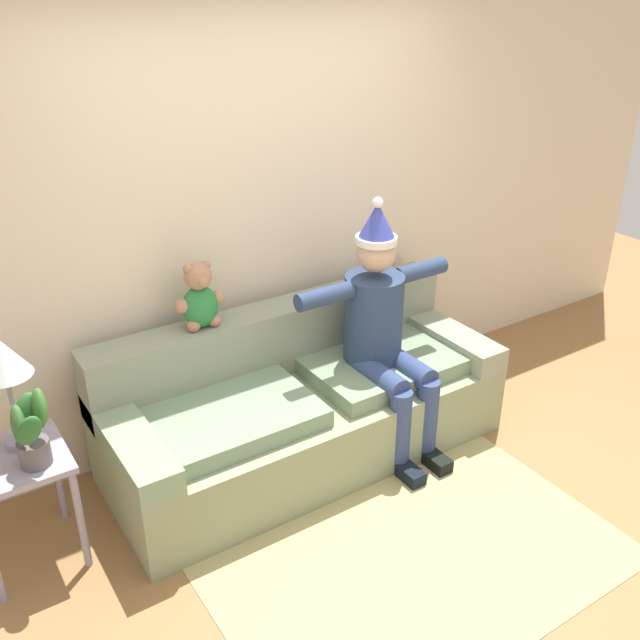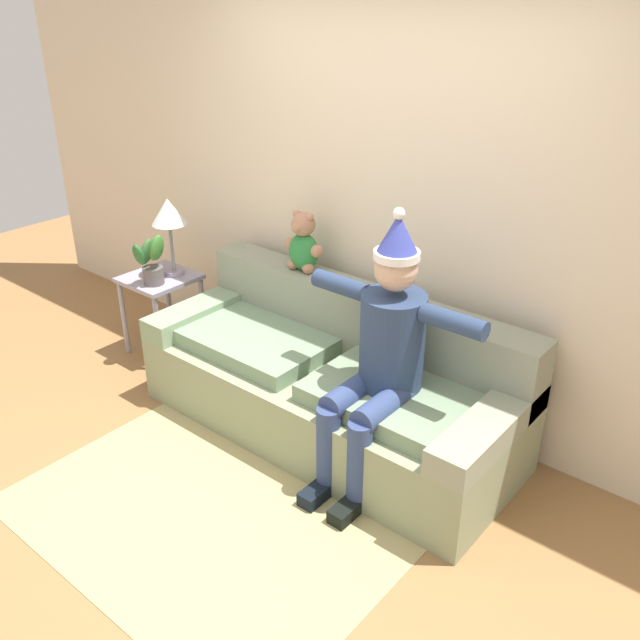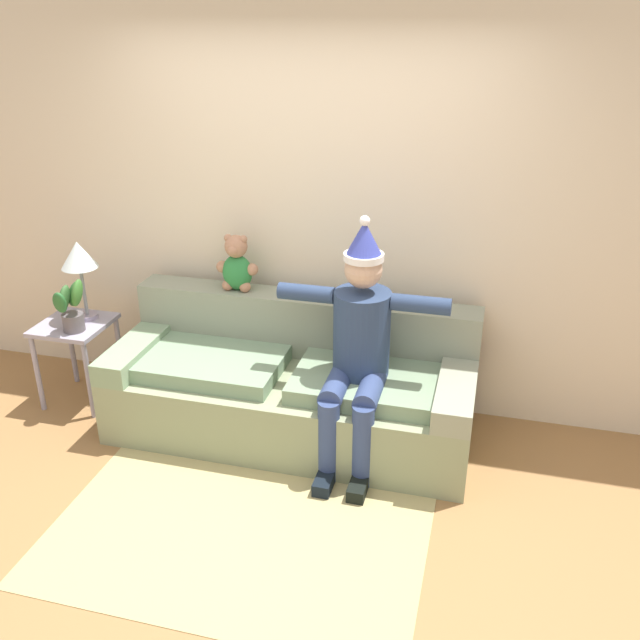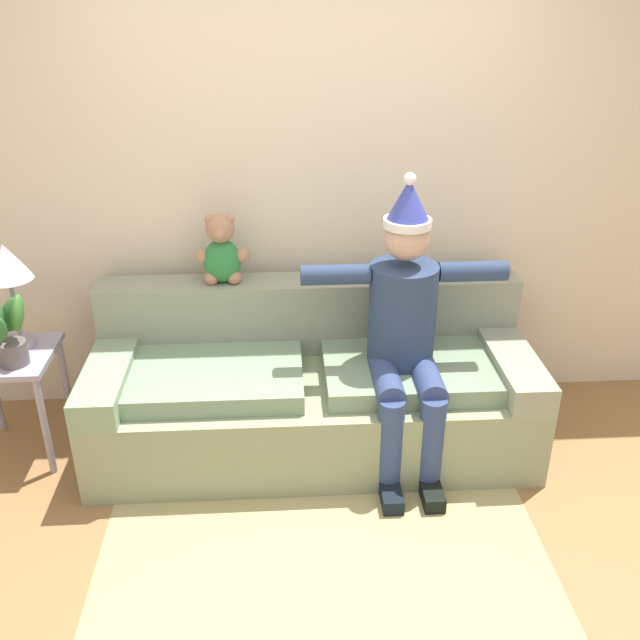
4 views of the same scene
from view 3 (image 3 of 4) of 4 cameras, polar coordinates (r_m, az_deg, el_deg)
ground_plane at (r=3.90m, az=-6.59°, el=-16.68°), size 10.00×10.00×0.00m
back_wall at (r=4.58m, az=-0.46°, el=9.18°), size 7.00×0.10×2.70m
couch at (r=4.50m, az=-2.18°, el=-5.34°), size 2.29×0.91×0.83m
person_seated at (r=4.06m, az=3.17°, el=-1.96°), size 1.02×0.77×1.50m
teddy_bear at (r=4.59m, az=-6.85°, el=4.49°), size 0.29×0.17×0.38m
side_table at (r=5.04m, az=-19.44°, el=-1.33°), size 0.45×0.47×0.59m
table_lamp at (r=4.88m, az=-19.21°, el=4.78°), size 0.24×0.24×0.55m
potted_plant at (r=4.80m, az=-19.81°, el=1.10°), size 0.19×0.26×0.38m
area_rug at (r=3.87m, az=-6.80°, el=-17.00°), size 1.99×1.32×0.01m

